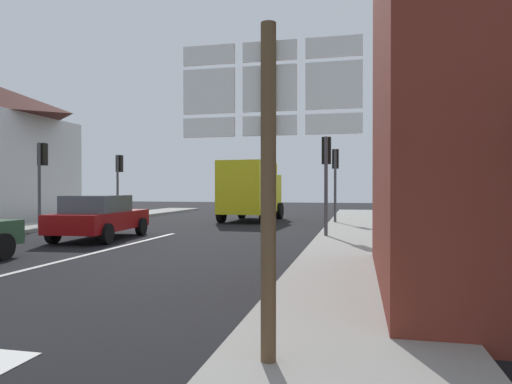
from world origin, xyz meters
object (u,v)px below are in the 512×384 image
object	(u,v)px
route_sign_post	(269,156)
traffic_light_far_right	(335,169)
traffic_light_near_right	(326,164)
traffic_light_near_left	(42,166)
delivery_truck	(251,189)
traffic_light_far_left	(119,172)
sedan_far	(100,217)

from	to	relation	value
route_sign_post	traffic_light_far_right	distance (m)	17.50
traffic_light_near_right	traffic_light_near_left	bearing A→B (deg)	176.48
delivery_truck	traffic_light_far_left	size ratio (longest dim) A/B	1.47
traffic_light_far_left	traffic_light_far_right	size ratio (longest dim) A/B	0.99
delivery_truck	traffic_light_far_right	size ratio (longest dim) A/B	1.45
sedan_far	traffic_light_near_right	world-z (taller)	traffic_light_near_right
traffic_light_far_right	traffic_light_near_left	size ratio (longest dim) A/B	1.00
delivery_truck	traffic_light_near_left	xyz separation A→B (m)	(-7.03, -7.05, 0.97)
route_sign_post	traffic_light_near_left	size ratio (longest dim) A/B	0.91
sedan_far	traffic_light_near_right	xyz separation A→B (m)	(7.39, 1.66, 1.77)
traffic_light_far_left	traffic_light_near_right	size ratio (longest dim) A/B	1.02
delivery_truck	traffic_light_near_left	distance (m)	10.00
delivery_truck	route_sign_post	xyz separation A→B (m)	(4.67, -19.05, 0.35)
sedan_far	traffic_light_far_left	world-z (taller)	traffic_light_far_left
route_sign_post	traffic_light_near_left	xyz separation A→B (m)	(-11.70, 12.01, 0.61)
traffic_light_far_right	traffic_light_near_right	size ratio (longest dim) A/B	1.03
route_sign_post	traffic_light_far_right	world-z (taller)	traffic_light_far_right
traffic_light_near_left	delivery_truck	bearing A→B (deg)	45.06
traffic_light_near_right	route_sign_post	bearing A→B (deg)	-88.75
traffic_light_near_left	traffic_light_near_right	xyz separation A→B (m)	(11.45, -0.70, -0.09)
traffic_light_far_left	traffic_light_near_left	size ratio (longest dim) A/B	0.98
route_sign_post	traffic_light_near_left	world-z (taller)	traffic_light_near_left
delivery_truck	traffic_light_near_left	world-z (taller)	traffic_light_near_left
sedan_far	route_sign_post	world-z (taller)	route_sign_post
delivery_truck	traffic_light_near_right	xyz separation A→B (m)	(4.42, -7.75, 0.88)
delivery_truck	traffic_light_far_right	world-z (taller)	traffic_light_far_right
delivery_truck	traffic_light_far_right	xyz separation A→B (m)	(4.42, -1.57, 0.96)
route_sign_post	delivery_truck	bearing A→B (deg)	103.76
route_sign_post	traffic_light_far_right	bearing A→B (deg)	90.81
sedan_far	traffic_light_far_right	size ratio (longest dim) A/B	1.23
sedan_far	traffic_light_near_left	world-z (taller)	traffic_light_near_left
traffic_light_far_right	traffic_light_near_left	distance (m)	12.69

